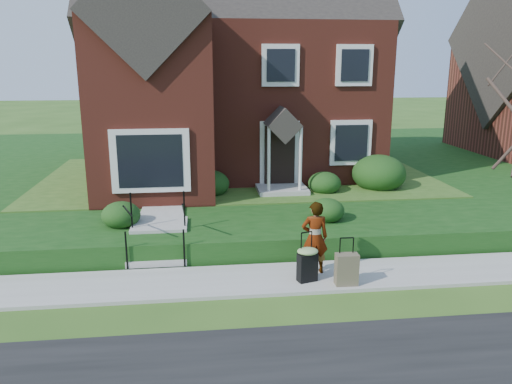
{
  "coord_description": "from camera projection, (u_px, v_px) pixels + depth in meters",
  "views": [
    {
      "loc": [
        -1.47,
        -10.06,
        4.63
      ],
      "look_at": [
        -0.05,
        2.0,
        1.52
      ],
      "focal_mm": 35.0,
      "sensor_mm": 36.0,
      "label": 1
    }
  ],
  "objects": [
    {
      "name": "suitcase_black",
      "position": [
        307.0,
        262.0,
        10.7
      ],
      "size": [
        0.54,
        0.48,
        1.1
      ],
      "rotation": [
        0.0,
        0.0,
        0.27
      ],
      "color": "black",
      "rests_on": "sidewalk"
    },
    {
      "name": "suitcase_olive",
      "position": [
        347.0,
        269.0,
        10.55
      ],
      "size": [
        0.48,
        0.28,
        1.03
      ],
      "rotation": [
        0.0,
        0.0,
        -0.03
      ],
      "color": "brown",
      "rests_on": "sidewalk"
    },
    {
      "name": "foundation_shrubs",
      "position": [
        268.0,
        179.0,
        15.75
      ],
      "size": [
        10.14,
        4.66,
        1.25
      ],
      "color": "#103610",
      "rests_on": "terrace"
    },
    {
      "name": "sidewalk",
      "position": [
        269.0,
        279.0,
        10.99
      ],
      "size": [
        60.0,
        1.6,
        0.08
      ],
      "primitive_type": "cube",
      "color": "#9E9B93",
      "rests_on": "ground"
    },
    {
      "name": "terrace",
      "position": [
        324.0,
        166.0,
        21.86
      ],
      "size": [
        44.0,
        20.0,
        0.6
      ],
      "primitive_type": "cube",
      "color": "#123B10",
      "rests_on": "ground"
    },
    {
      "name": "walkway",
      "position": [
        166.0,
        198.0,
        15.37
      ],
      "size": [
        1.2,
        6.0,
        0.06
      ],
      "primitive_type": "cube",
      "color": "#9E9B93",
      "rests_on": "terrace"
    },
    {
      "name": "woman",
      "position": [
        315.0,
        237.0,
        11.06
      ],
      "size": [
        0.61,
        0.4,
        1.65
      ],
      "primitive_type": "imported",
      "rotation": [
        0.0,
        0.0,
        3.13
      ],
      "color": "#999999",
      "rests_on": "sidewalk"
    },
    {
      "name": "front_steps",
      "position": [
        159.0,
        237.0,
        12.37
      ],
      "size": [
        1.4,
        2.02,
        1.5
      ],
      "color": "#9E9B93",
      "rests_on": "ground"
    },
    {
      "name": "main_house",
      "position": [
        228.0,
        47.0,
        18.91
      ],
      "size": [
        10.4,
        10.2,
        9.4
      ],
      "color": "maroon",
      "rests_on": "terrace"
    },
    {
      "name": "ground",
      "position": [
        269.0,
        281.0,
        11.0
      ],
      "size": [
        120.0,
        120.0,
        0.0
      ],
      "primitive_type": "plane",
      "color": "#2D5119",
      "rests_on": "ground"
    }
  ]
}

